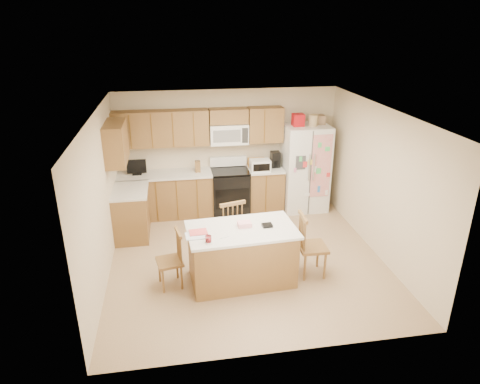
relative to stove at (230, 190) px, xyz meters
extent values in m
plane|color=olive|center=(0.00, -1.94, -0.47)|extent=(4.50, 4.50, 0.00)
cube|color=beige|center=(0.00, 0.31, 0.78)|extent=(4.50, 0.10, 2.50)
cube|color=beige|center=(0.00, -4.19, 0.78)|extent=(4.50, 0.10, 2.50)
cube|color=beige|center=(-2.25, -1.94, 0.78)|extent=(0.10, 4.50, 2.50)
cube|color=beige|center=(2.25, -1.94, 0.78)|extent=(0.10, 4.50, 2.50)
cube|color=white|center=(0.00, -1.94, 2.03)|extent=(4.50, 4.50, 0.04)
cube|color=olive|center=(-1.31, 0.01, -0.03)|extent=(1.87, 0.60, 0.88)
cube|color=olive|center=(0.74, 0.01, -0.03)|extent=(0.72, 0.60, 0.88)
cube|color=olive|center=(-1.95, -0.76, -0.03)|extent=(0.60, 0.95, 0.88)
cube|color=silver|center=(-1.31, 0.00, 0.43)|extent=(1.87, 0.64, 0.04)
cube|color=silver|center=(0.74, 0.00, 0.43)|extent=(0.72, 0.64, 0.04)
cube|color=silver|center=(-1.94, -0.76, 0.43)|extent=(0.64, 0.95, 0.04)
cube|color=olive|center=(-1.32, 0.15, 1.33)|extent=(1.85, 0.33, 0.70)
cube|color=olive|center=(0.75, 0.15, 1.33)|extent=(0.70, 0.33, 0.70)
cube|color=olive|center=(0.00, 0.15, 1.53)|extent=(0.76, 0.33, 0.29)
cube|color=olive|center=(-2.08, -0.76, 1.33)|extent=(0.33, 0.95, 0.70)
cube|color=brown|center=(-1.90, -0.02, 1.33)|extent=(0.02, 0.01, 0.66)
cube|color=brown|center=(-1.90, -0.29, -0.03)|extent=(0.02, 0.01, 0.84)
cube|color=brown|center=(-1.50, -0.02, 1.33)|extent=(0.02, 0.01, 0.66)
cube|color=brown|center=(-1.50, -0.29, -0.03)|extent=(0.02, 0.01, 0.84)
cube|color=brown|center=(-1.10, -0.02, 1.33)|extent=(0.02, 0.01, 0.66)
cube|color=brown|center=(-1.10, -0.29, -0.03)|extent=(0.02, 0.01, 0.84)
cube|color=brown|center=(-0.70, -0.02, 1.33)|extent=(0.01, 0.01, 0.66)
cube|color=brown|center=(-0.70, -0.29, -0.03)|extent=(0.01, 0.01, 0.84)
cube|color=brown|center=(0.70, -0.02, 1.33)|extent=(0.01, 0.01, 0.66)
cube|color=brown|center=(0.70, -0.29, -0.03)|extent=(0.01, 0.01, 0.84)
cube|color=white|center=(0.00, 0.12, 1.18)|extent=(0.76, 0.38, 0.40)
cube|color=slate|center=(-0.06, -0.07, 1.18)|extent=(0.54, 0.01, 0.24)
cube|color=#262626|center=(0.30, -0.07, 1.18)|extent=(0.12, 0.01, 0.30)
cube|color=olive|center=(-0.65, 0.01, 0.56)|extent=(0.10, 0.14, 0.22)
cube|color=black|center=(-1.85, 0.03, 0.46)|extent=(0.18, 0.12, 0.02)
cube|color=black|center=(-1.85, 0.03, 0.62)|extent=(0.38, 0.03, 0.28)
cube|color=#C1731B|center=(0.58, 0.09, 0.54)|extent=(0.35, 0.22, 0.18)
cube|color=white|center=(0.60, -0.14, 0.56)|extent=(0.40, 0.28, 0.23)
cube|color=black|center=(0.60, -0.28, 0.56)|extent=(0.34, 0.01, 0.15)
cube|color=black|center=(0.96, 0.06, 0.61)|extent=(0.18, 0.22, 0.32)
cylinder|color=black|center=(0.96, -0.01, 0.54)|extent=(0.12, 0.12, 0.12)
cube|color=black|center=(0.00, -0.01, -0.03)|extent=(0.76, 0.64, 0.88)
cube|color=black|center=(0.00, -0.33, -0.05)|extent=(0.68, 0.01, 0.42)
cube|color=black|center=(0.00, -0.01, 0.43)|extent=(0.76, 0.64, 0.03)
cube|color=white|center=(0.00, 0.25, 0.56)|extent=(0.76, 0.10, 0.20)
cube|color=white|center=(1.57, -0.06, 0.43)|extent=(0.90, 0.75, 1.80)
cube|color=#4C4C4C|center=(1.57, -0.44, 0.43)|extent=(0.02, 0.01, 1.75)
cube|color=silver|center=(1.52, -0.47, 0.58)|extent=(0.02, 0.03, 0.55)
cube|color=silver|center=(1.62, -0.47, 0.58)|extent=(0.02, 0.03, 0.55)
cube|color=#3F3F44|center=(1.35, -0.44, 0.68)|extent=(0.20, 0.01, 0.28)
cube|color=#D84C59|center=(1.77, -0.44, 0.58)|extent=(0.42, 0.01, 1.30)
cube|color=#AF0D13|center=(1.37, -0.06, 1.45)|extent=(0.22, 0.22, 0.24)
cylinder|color=tan|center=(1.67, -0.11, 1.44)|extent=(0.18, 0.18, 0.22)
cube|color=#8A6D52|center=(1.85, 0.02, 1.42)|extent=(0.18, 0.20, 0.18)
cube|color=olive|center=(-0.19, -2.55, -0.05)|extent=(1.59, 0.96, 0.85)
cube|color=silver|center=(-0.19, -2.55, 0.39)|extent=(1.68, 1.05, 0.04)
cylinder|color=#AF0D13|center=(-0.71, -2.87, 0.44)|extent=(0.08, 0.08, 0.06)
cylinder|color=white|center=(-0.71, -2.87, 0.46)|extent=(0.09, 0.09, 0.09)
cube|color=#F6C2CF|center=(-0.13, -2.48, 0.45)|extent=(0.21, 0.16, 0.07)
cube|color=black|center=(0.20, -2.54, 0.43)|extent=(0.16, 0.13, 0.04)
cube|color=white|center=(-0.87, -2.68, 0.42)|extent=(0.31, 0.26, 0.01)
cube|color=#D84C4C|center=(-0.83, -2.60, 0.43)|extent=(0.27, 0.22, 0.01)
cylinder|color=white|center=(-0.47, -2.79, 0.42)|extent=(0.13, 0.06, 0.01)
cube|color=olive|center=(-1.28, -2.53, -0.06)|extent=(0.43, 0.45, 0.04)
cylinder|color=olive|center=(-1.44, -2.41, -0.28)|extent=(0.03, 0.03, 0.40)
cylinder|color=olive|center=(-1.39, -2.71, -0.28)|extent=(0.03, 0.03, 0.40)
cylinder|color=olive|center=(-1.17, -2.35, -0.28)|extent=(0.03, 0.03, 0.40)
cylinder|color=olive|center=(-1.11, -2.66, -0.28)|extent=(0.03, 0.03, 0.40)
cylinder|color=olive|center=(-1.15, -2.37, 0.18)|extent=(0.02, 0.02, 0.44)
cylinder|color=olive|center=(-1.14, -2.44, 0.18)|extent=(0.02, 0.02, 0.44)
cylinder|color=olive|center=(-1.12, -2.51, 0.18)|extent=(0.02, 0.02, 0.44)
cylinder|color=olive|center=(-1.11, -2.57, 0.18)|extent=(0.02, 0.02, 0.44)
cylinder|color=olive|center=(-1.10, -2.64, 0.18)|extent=(0.02, 0.02, 0.44)
cube|color=olive|center=(-1.12, -2.51, 0.40)|extent=(0.10, 0.37, 0.05)
cube|color=olive|center=(-0.28, -1.79, 0.02)|extent=(0.56, 0.54, 0.05)
cylinder|color=olive|center=(-0.14, -1.58, -0.24)|extent=(0.04, 0.04, 0.47)
cylinder|color=olive|center=(-0.50, -1.68, -0.24)|extent=(0.04, 0.04, 0.47)
cylinder|color=olive|center=(-0.06, -1.90, -0.24)|extent=(0.04, 0.04, 0.47)
cylinder|color=olive|center=(-0.42, -2.00, -0.24)|extent=(0.04, 0.04, 0.47)
cylinder|color=olive|center=(-0.07, -1.93, 0.31)|extent=(0.02, 0.02, 0.53)
cylinder|color=olive|center=(-0.15, -1.95, 0.31)|extent=(0.02, 0.02, 0.53)
cylinder|color=olive|center=(-0.23, -1.97, 0.31)|extent=(0.02, 0.02, 0.53)
cylinder|color=olive|center=(-0.31, -1.99, 0.31)|extent=(0.02, 0.02, 0.53)
cylinder|color=olive|center=(-0.39, -2.01, 0.31)|extent=(0.02, 0.02, 0.53)
cube|color=olive|center=(-0.23, -1.97, 0.57)|extent=(0.44, 0.16, 0.05)
cube|color=olive|center=(0.94, -2.57, 0.01)|extent=(0.44, 0.46, 0.05)
cylinder|color=olive|center=(1.09, -2.75, -0.24)|extent=(0.04, 0.04, 0.46)
cylinder|color=olive|center=(1.10, -2.39, -0.24)|extent=(0.04, 0.04, 0.46)
cylinder|color=olive|center=(0.77, -2.74, -0.24)|extent=(0.04, 0.04, 0.46)
cylinder|color=olive|center=(0.78, -2.38, -0.24)|extent=(0.04, 0.04, 0.46)
cylinder|color=olive|center=(0.75, -2.72, 0.28)|extent=(0.02, 0.02, 0.51)
cylinder|color=olive|center=(0.75, -2.64, 0.28)|extent=(0.02, 0.02, 0.51)
cylinder|color=olive|center=(0.76, -2.56, 0.28)|extent=(0.02, 0.02, 0.51)
cylinder|color=olive|center=(0.76, -2.48, 0.28)|extent=(0.02, 0.02, 0.51)
cylinder|color=olive|center=(0.76, -2.40, 0.28)|extent=(0.02, 0.02, 0.51)
cube|color=olive|center=(0.76, -2.56, 0.54)|extent=(0.05, 0.43, 0.05)
camera|label=1|loc=(-1.13, -8.16, 3.32)|focal=32.00mm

